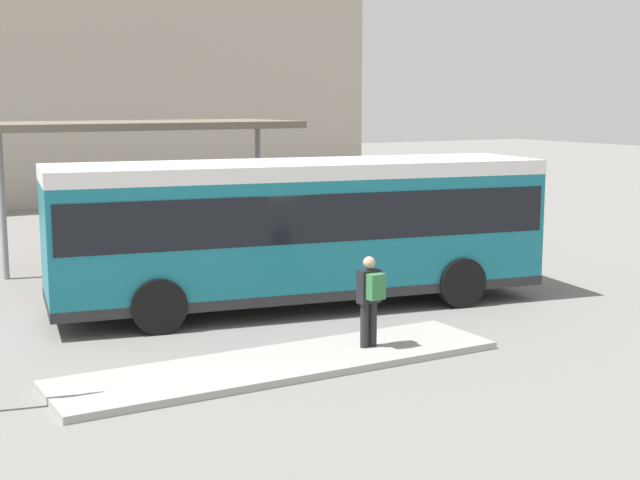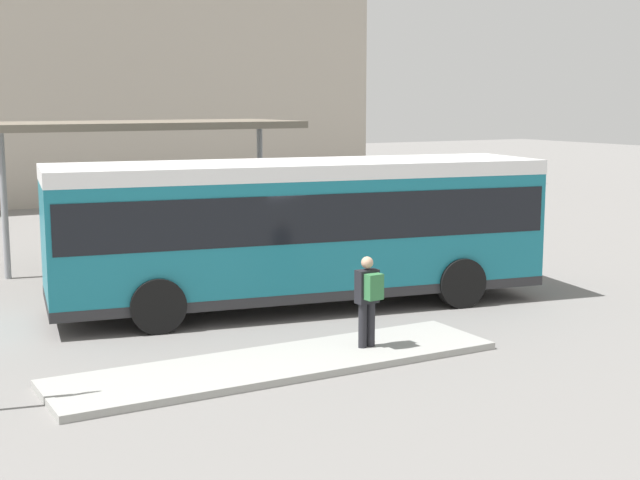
{
  "view_description": "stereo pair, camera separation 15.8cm",
  "coord_description": "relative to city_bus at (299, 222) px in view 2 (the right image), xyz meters",
  "views": [
    {
      "loc": [
        -8.72,
        -16.18,
        4.31
      ],
      "look_at": [
        0.51,
        0.0,
        1.37
      ],
      "focal_mm": 50.0,
      "sensor_mm": 36.0,
      "label": 1
    },
    {
      "loc": [
        -8.59,
        -16.26,
        4.31
      ],
      "look_at": [
        0.51,
        0.0,
        1.37
      ],
      "focal_mm": 50.0,
      "sensor_mm": 36.0,
      "label": 2
    }
  ],
  "objects": [
    {
      "name": "pedestrian_waiting",
      "position": [
        -0.66,
        -3.77,
        -0.77
      ],
      "size": [
        0.4,
        0.42,
        1.57
      ],
      "rotation": [
        0.0,
        0.0,
        1.63
      ],
      "color": "#232328",
      "rests_on": "curb_island"
    },
    {
      "name": "bicycle_orange",
      "position": [
        7.9,
        5.74,
        -1.42
      ],
      "size": [
        0.48,
        1.68,
        0.73
      ],
      "rotation": [
        0.0,
        0.0,
        -1.49
      ],
      "color": "black",
      "rests_on": "ground_plane"
    },
    {
      "name": "bicycle_green",
      "position": [
        7.7,
        4.12,
        -1.41
      ],
      "size": [
        0.48,
        1.74,
        0.75
      ],
      "rotation": [
        0.0,
        0.0,
        -1.65
      ],
      "color": "black",
      "rests_on": "ground_plane"
    },
    {
      "name": "potted_planter_near_shelter",
      "position": [
        -2.55,
        3.31,
        -1.01
      ],
      "size": [
        1.02,
        1.02,
        1.49
      ],
      "color": "slate",
      "rests_on": "ground_plane"
    },
    {
      "name": "city_bus",
      "position": [
        0.0,
        0.0,
        0.0
      ],
      "size": [
        10.53,
        4.31,
        3.05
      ],
      "rotation": [
        0.0,
        0.0,
        -0.17
      ],
      "color": "#197284",
      "rests_on": "ground_plane"
    },
    {
      "name": "station_shelter",
      "position": [
        -1.43,
        6.05,
        1.82
      ],
      "size": [
        8.02,
        3.41,
        3.76
      ],
      "color": "#706656",
      "rests_on": "ground_plane"
    },
    {
      "name": "bicycle_yellow",
      "position": [
        7.8,
        4.93,
        -1.44
      ],
      "size": [
        0.48,
        1.6,
        0.69
      ],
      "rotation": [
        0.0,
        0.0,
        -1.55
      ],
      "color": "black",
      "rests_on": "ground_plane"
    },
    {
      "name": "ground_plane",
      "position": [
        -0.01,
        0.0,
        -1.79
      ],
      "size": [
        120.0,
        120.0,
        0.0
      ],
      "primitive_type": "plane",
      "color": "slate"
    },
    {
      "name": "bicycle_black",
      "position": [
        7.99,
        3.31,
        -1.41
      ],
      "size": [
        0.48,
        1.74,
        0.75
      ],
      "rotation": [
        0.0,
        0.0,
        1.65
      ],
      "color": "black",
      "rests_on": "ground_plane"
    },
    {
      "name": "curb_island",
      "position": [
        -2.33,
        -3.71,
        -1.73
      ],
      "size": [
        7.52,
        1.8,
        0.12
      ],
      "color": "#9E9E99",
      "rests_on": "ground_plane"
    }
  ]
}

